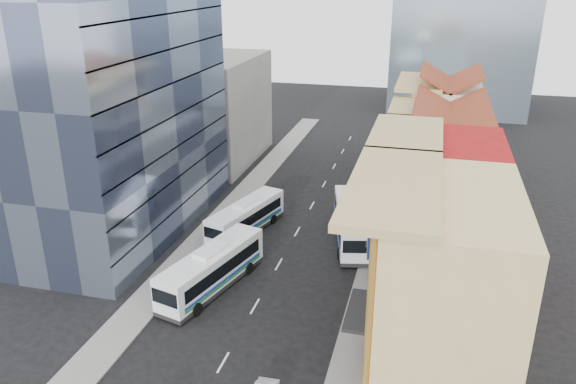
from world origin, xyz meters
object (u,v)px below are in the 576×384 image
(bus_left_far, at_px, (246,217))
(bus_left_near, at_px, (212,268))
(office_tower, at_px, (114,80))
(bus_right, at_px, (351,222))
(shophouse_tan, at_px, (448,282))

(bus_left_far, bearing_deg, bus_left_near, -70.27)
(office_tower, bearing_deg, bus_left_far, 7.39)
(bus_right, bearing_deg, bus_left_near, -142.24)
(shophouse_tan, xyz_separation_m, bus_left_far, (-18.91, 15.57, -4.30))
(office_tower, bearing_deg, shophouse_tan, -24.30)
(bus_left_far, bearing_deg, office_tower, -156.69)
(shophouse_tan, relative_size, bus_left_far, 1.32)
(shophouse_tan, relative_size, office_tower, 0.47)
(shophouse_tan, bearing_deg, bus_left_far, 140.54)
(bus_left_near, bearing_deg, office_tower, 158.83)
(office_tower, relative_size, bus_left_near, 2.59)
(office_tower, distance_m, bus_left_far, 18.04)
(bus_right, bearing_deg, shophouse_tan, -75.57)
(office_tower, relative_size, bus_right, 2.50)
(bus_left_far, xyz_separation_m, bus_right, (10.41, 0.94, 0.22))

